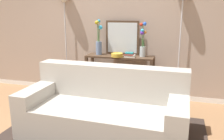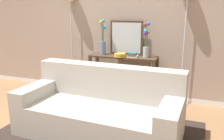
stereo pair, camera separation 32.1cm
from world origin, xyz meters
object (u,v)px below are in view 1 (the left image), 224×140
couch (105,112)px  console_table (120,70)px  book_stack (130,55)px  floor_lamp_left (65,19)px  vase_short_flowers (143,42)px  fruit_bowl (117,55)px  book_row_under_console (102,94)px  wall_mirror (122,38)px  floor_lamp_right (182,18)px  vase_tall_flowers (99,41)px

couch → console_table: 1.34m
book_stack → floor_lamp_left: bearing=171.1°
floor_lamp_left → console_table: bearing=-6.4°
couch → book_stack: 1.35m
vase_short_flowers → fruit_bowl: vase_short_flowers is taller
book_row_under_console → wall_mirror: bearing=23.0°
couch → book_stack: bearing=86.7°
wall_mirror → vase_short_flowers: size_ratio=1.02×
couch → book_row_under_console: size_ratio=6.23×
couch → book_row_under_console: (-0.46, 1.31, -0.25)m
floor_lamp_right → vase_short_flowers: size_ratio=3.13×
floor_lamp_right → vase_tall_flowers: size_ratio=2.97×
couch → fruit_bowl: fruit_bowl is taller
console_table → floor_lamp_right: size_ratio=0.65×
wall_mirror → vase_short_flowers: bearing=-17.9°
couch → floor_lamp_right: size_ratio=1.13×
console_table → vase_short_flowers: size_ratio=2.03×
vase_short_flowers → book_row_under_console: vase_short_flowers is taller
floor_lamp_right → fruit_bowl: size_ratio=9.02×
console_table → vase_tall_flowers: bearing=177.2°
vase_tall_flowers → console_table: bearing=-2.8°
vase_tall_flowers → book_row_under_console: 1.02m
floor_lamp_right → fruit_bowl: floor_lamp_right is taller
vase_tall_flowers → book_row_under_console: (0.07, -0.02, -1.01)m
floor_lamp_left → book_stack: (1.32, -0.21, -0.60)m
vase_short_flowers → book_row_under_console: bearing=-178.6°
vase_tall_flowers → floor_lamp_right: bearing=4.3°
fruit_bowl → floor_lamp_right: bearing=12.6°
vase_tall_flowers → book_row_under_console: size_ratio=1.86×
floor_lamp_left → book_row_under_console: bearing=-9.2°
floor_lamp_right → vase_tall_flowers: bearing=-175.7°
floor_lamp_left → floor_lamp_right: (2.15, -0.00, 0.03)m
vase_tall_flowers → vase_short_flowers: vase_tall_flowers is taller
couch → fruit_bowl: bearing=97.1°
vase_tall_flowers → book_row_under_console: bearing=-16.5°
wall_mirror → couch: bearing=-85.3°
floor_lamp_left → book_row_under_console: floor_lamp_left is taller
vase_tall_flowers → fruit_bowl: bearing=-18.6°
couch → wall_mirror: size_ratio=3.46×
vase_tall_flowers → wall_mirror: bearing=17.0°
wall_mirror → vase_tall_flowers: size_ratio=0.97×
couch → book_row_under_console: 1.41m
floor_lamp_right → vase_short_flowers: bearing=-170.1°
console_table → vase_short_flowers: (0.40, 0.02, 0.51)m
book_stack → book_row_under_console: book_stack is taller
console_table → book_row_under_console: console_table is taller
floor_lamp_left → fruit_bowl: bearing=-12.1°
book_stack → couch: bearing=-93.3°
console_table → floor_lamp_left: bearing=173.6°
vase_short_flowers → fruit_bowl: (-0.43, -0.13, -0.22)m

